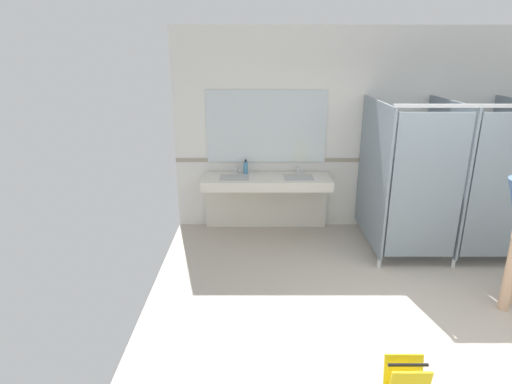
% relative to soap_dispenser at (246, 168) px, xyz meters
% --- Properties ---
extents(ground_plane, '(6.12, 6.05, 0.10)m').
position_rel_soap_dispenser_xyz_m(ground_plane, '(2.01, -2.59, -1.02)').
color(ground_plane, '#B2A899').
extents(wall_back, '(6.12, 0.12, 2.95)m').
position_rel_soap_dispenser_xyz_m(wall_back, '(2.01, 0.20, 0.51)').
color(wall_back, silver).
rests_on(wall_back, ground_plane).
extents(wall_back_tile_band, '(6.12, 0.01, 0.06)m').
position_rel_soap_dispenser_xyz_m(wall_back_tile_band, '(2.01, 0.13, 0.08)').
color(wall_back_tile_band, '#9E937F').
rests_on(wall_back_tile_band, wall_back).
extents(vanity_counter, '(1.86, 0.59, 0.99)m').
position_rel_soap_dispenser_xyz_m(vanity_counter, '(0.31, -0.08, -0.32)').
color(vanity_counter, silver).
rests_on(vanity_counter, ground_plane).
extents(mirror_panel, '(1.76, 0.02, 1.06)m').
position_rel_soap_dispenser_xyz_m(mirror_panel, '(0.31, 0.13, 0.59)').
color(mirror_panel, silver).
rests_on(mirror_panel, wall_back).
extents(bathroom_stalls, '(2.89, 1.44, 2.06)m').
position_rel_soap_dispenser_xyz_m(bathroom_stalls, '(3.14, -0.81, 0.11)').
color(bathroom_stalls, gray).
rests_on(bathroom_stalls, ground_plane).
extents(soap_dispenser, '(0.07, 0.07, 0.21)m').
position_rel_soap_dispenser_xyz_m(soap_dispenser, '(0.00, 0.00, 0.00)').
color(soap_dispenser, teal).
rests_on(soap_dispenser, vanity_counter).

